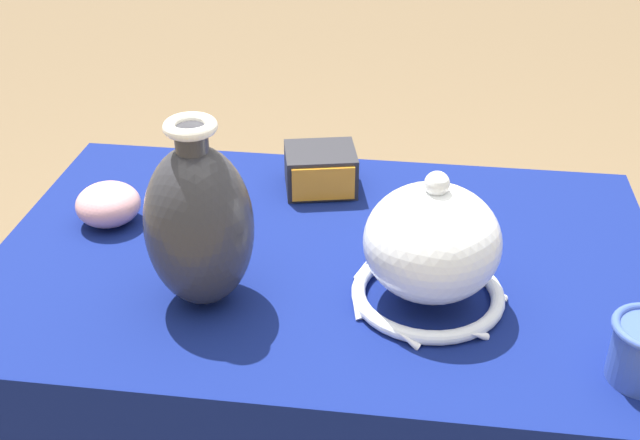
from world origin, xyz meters
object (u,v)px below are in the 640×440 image
Objects in this scene: vase_tall_bulbous at (199,224)px; mosaic_tile_box at (321,170)px; bowl_shallow_rose at (108,204)px; vase_dome_bell at (431,250)px; jar_round_celadon at (197,194)px.

vase_tall_bulbous is 0.41m from mosaic_tile_box.
bowl_shallow_rose is (-0.23, 0.20, -0.10)m from vase_tall_bulbous.
bowl_shallow_rose is at bearing 164.50° from vase_dome_bell.
mosaic_tile_box is (0.13, 0.38, -0.09)m from vase_tall_bulbous.
vase_tall_bulbous is at bearing -122.01° from mosaic_tile_box.
vase_tall_bulbous reaches higher than vase_dome_bell.
bowl_shallow_rose is 0.16m from jar_round_celadon.
vase_dome_bell is at bearing -70.46° from mosaic_tile_box.
bowl_shallow_rose is at bearing 138.69° from vase_tall_bulbous.
vase_tall_bulbous is 0.35m from vase_dome_bell.
mosaic_tile_box reaches higher than bowl_shallow_rose.
vase_tall_bulbous is at bearing -173.05° from vase_dome_bell.
vase_dome_bell is 1.62× the size of mosaic_tile_box.
mosaic_tile_box is (-0.21, 0.33, -0.05)m from vase_dome_bell.
vase_dome_bell is at bearing 6.95° from vase_tall_bulbous.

